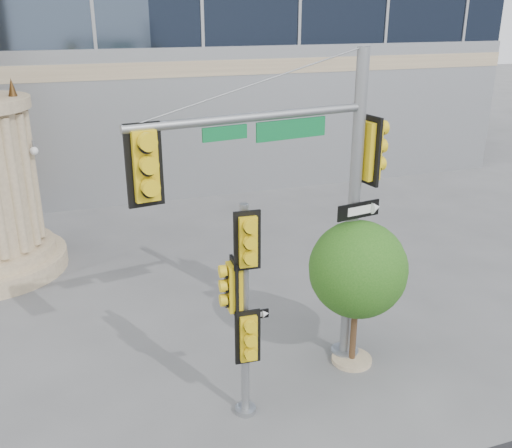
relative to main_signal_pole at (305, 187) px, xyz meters
name	(u,v)px	position (x,y,z in m)	size (l,w,h in m)	color
ground	(291,414)	(-0.74, -1.31, -4.15)	(120.00, 120.00, 0.00)	#545456
main_signal_pole	(305,187)	(0.00, 0.00, 0.00)	(5.18, 1.26, 6.70)	slate
secondary_signal_pole	(244,300)	(-1.60, -1.04, -1.64)	(0.73, 0.57, 4.28)	slate
street_tree	(359,273)	(1.26, -0.09, -1.98)	(2.12, 2.07, 3.30)	#9D876B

